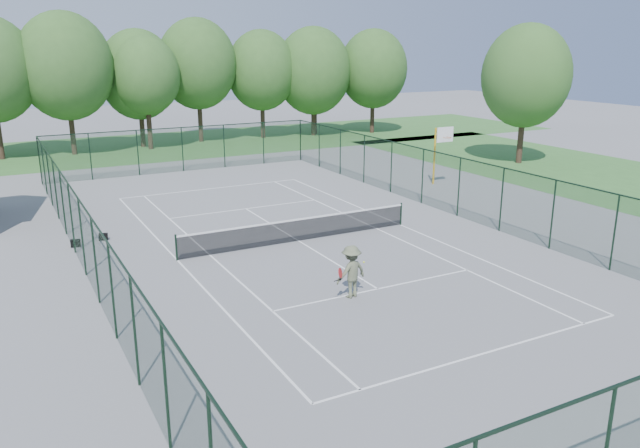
{
  "coord_description": "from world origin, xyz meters",
  "views": [
    {
      "loc": [
        -11.6,
        -23.75,
        8.43
      ],
      "look_at": [
        0.0,
        -2.0,
        1.3
      ],
      "focal_mm": 35.0,
      "sensor_mm": 36.0,
      "label": 1
    }
  ],
  "objects": [
    {
      "name": "tennis_net",
      "position": [
        0.0,
        0.0,
        0.58
      ],
      "size": [
        11.08,
        0.08,
        1.1
      ],
      "color": "black",
      "rests_on": "ground"
    },
    {
      "name": "court_lines",
      "position": [
        0.0,
        0.0,
        0.0
      ],
      "size": [
        11.05,
        23.85,
        0.01
      ],
      "color": "white",
      "rests_on": "ground"
    },
    {
      "name": "tree_line_far",
      "position": [
        0.0,
        30.0,
        5.99
      ],
      "size": [
        39.4,
        6.4,
        9.7
      ],
      "color": "#3F2A20",
      "rests_on": "ground"
    },
    {
      "name": "grass_far",
      "position": [
        0.0,
        30.0,
        0.01
      ],
      "size": [
        80.0,
        16.0,
        0.01
      ],
      "primitive_type": "cube",
      "color": "#407B35",
      "rests_on": "ground"
    },
    {
      "name": "ground",
      "position": [
        0.0,
        0.0,
        0.0
      ],
      "size": [
        140.0,
        140.0,
        0.0
      ],
      "primitive_type": "plane",
      "color": "gray",
      "rests_on": "ground"
    },
    {
      "name": "basketball_goal",
      "position": [
        12.65,
        6.14,
        2.57
      ],
      "size": [
        1.2,
        1.43,
        3.65
      ],
      "color": "gold",
      "rests_on": "ground"
    },
    {
      "name": "sports_bag_b",
      "position": [
        -7.65,
        4.25,
        0.15
      ],
      "size": [
        0.43,
        0.32,
        0.3
      ],
      "primitive_type": "cube",
      "rotation": [
        0.0,
        0.0,
        -0.24
      ],
      "color": "black",
      "rests_on": "ground"
    },
    {
      "name": "tree_side",
      "position": [
        22.68,
        9.41,
        6.25
      ],
      "size": [
        6.26,
        6.26,
        9.91
      ],
      "color": "#3F2A20",
      "rests_on": "ground"
    },
    {
      "name": "tennis_player",
      "position": [
        -1.21,
        -6.55,
        0.93
      ],
      "size": [
        1.66,
        0.95,
        1.86
      ],
      "color": "#61674B",
      "rests_on": "ground"
    },
    {
      "name": "fence_enclosure",
      "position": [
        0.0,
        0.0,
        1.56
      ],
      "size": [
        18.05,
        36.05,
        3.02
      ],
      "color": "#1C3C25",
      "rests_on": "ground"
    },
    {
      "name": "sports_bag_a",
      "position": [
        -8.87,
        3.8,
        0.16
      ],
      "size": [
        0.44,
        0.31,
        0.32
      ],
      "primitive_type": "cube",
      "rotation": [
        0.0,
        0.0,
        -0.19
      ],
      "color": "black",
      "rests_on": "ground"
    },
    {
      "name": "grass_side",
      "position": [
        24.0,
        4.0,
        0.01
      ],
      "size": [
        14.0,
        40.0,
        0.01
      ],
      "primitive_type": "cube",
      "color": "#407B35",
      "rests_on": "ground"
    }
  ]
}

